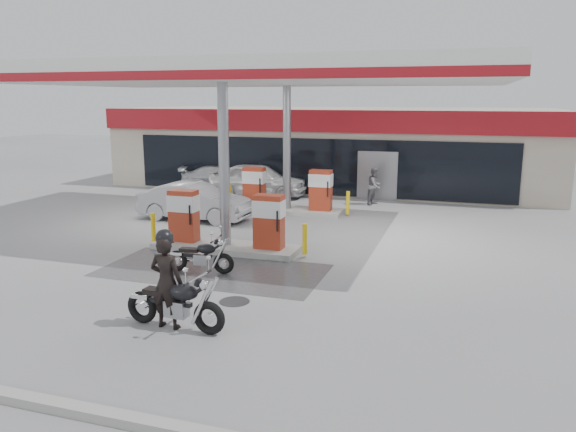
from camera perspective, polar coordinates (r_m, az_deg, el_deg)
name	(u,v)px	position (r m, az deg, el deg)	size (l,w,h in m)	color
ground	(196,269)	(15.52, -9.34, -5.30)	(90.00, 90.00, 0.00)	gray
wet_patch	(213,270)	(15.31, -7.67, -5.49)	(6.00, 3.00, 0.00)	#4C4C4F
drain_cover	(235,302)	(12.99, -5.46, -8.64)	(0.70, 0.70, 0.01)	#38383A
store_building	(333,147)	(29.99, 4.64, 7.05)	(22.00, 8.22, 4.00)	beige
canopy	(259,76)	(19.41, -2.95, 14.04)	(16.00, 10.02, 5.51)	silver
pump_island_near	(226,227)	(17.07, -6.36, -1.15)	(5.14, 1.30, 1.78)	#9E9E99
pump_island_far	(287,195)	(22.56, -0.11, 2.14)	(5.14, 1.30, 1.78)	#9E9E99
main_motorcycle	(176,304)	(11.55, -11.29, -8.81)	(2.26, 0.87, 1.16)	black
biker_main	(167,282)	(11.51, -12.23, -6.58)	(0.70, 0.46, 1.92)	black
parked_motorcycle	(201,257)	(15.06, -8.81, -4.13)	(1.87, 0.72, 0.96)	black
sedan_white	(258,180)	(26.35, -3.07, 3.70)	(1.84, 4.58, 1.56)	#BCBCBF
attendant	(375,186)	(24.53, 8.81, 3.04)	(0.79, 0.62, 1.63)	slate
hatchback_silver	(195,201)	(21.48, -9.45, 1.47)	(1.50, 4.30, 1.42)	#9C9DA3
parked_car_left	(225,179)	(27.88, -6.38, 3.80)	(1.78, 4.38, 1.27)	gray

